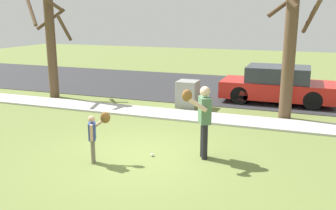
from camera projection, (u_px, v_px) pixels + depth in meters
ground_plane at (187, 117)px, 11.88m from camera, size 48.00×48.00×0.00m
sidewalk_strip at (188, 116)px, 11.96m from camera, size 36.00×1.20×0.06m
road_surface at (222, 88)px, 16.53m from camera, size 36.00×6.80×0.02m
person_adult at (203, 115)px, 8.29m from camera, size 0.60×0.80×1.66m
person_child at (96, 131)px, 8.14m from camera, size 0.43×0.56×1.11m
baseball at (152, 155)px, 8.63m from camera, size 0.07×0.07×0.07m
utility_cabinet at (188, 94)px, 13.13m from camera, size 0.70×0.71×0.93m
street_tree_near at (291, 36)px, 11.16m from camera, size 1.84×1.88×4.80m
street_tree_far at (51, 40)px, 14.26m from camera, size 1.84×1.88×4.10m
parked_hatchback_red at (277, 85)px, 13.74m from camera, size 4.00×1.75×1.33m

